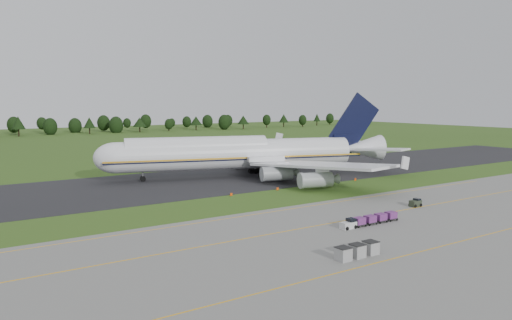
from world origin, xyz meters
TOP-DOWN VIEW (x-y plane):
  - ground at (0.00, 0.00)m, footprint 600.00×600.00m
  - apron at (0.00, -34.00)m, footprint 300.00×52.00m
  - taxiway at (0.00, 28.00)m, footprint 300.00×40.00m
  - apron_markings at (0.00, -26.98)m, footprint 300.00×30.20m
  - tree_line at (0.92, 219.76)m, footprint 521.57×22.96m
  - aircraft at (15.57, 27.82)m, footprint 78.22×73.06m
  - baggage_train at (5.62, -26.08)m, footprint 11.85×1.52m
  - utility_cart at (22.97, -21.24)m, footprint 2.18×1.51m
  - uld_row at (-7.98, -37.10)m, footprint 6.54×1.74m
  - edge_markers at (17.69, 7.07)m, footprint 36.28×0.30m

SIDE VIEW (x-z plane):
  - ground at x=0.00m, z-range 0.00..0.00m
  - apron at x=0.00m, z-range 0.00..0.06m
  - taxiway at x=0.00m, z-range 0.00..0.08m
  - apron_markings at x=0.00m, z-range 0.06..0.07m
  - edge_markers at x=17.69m, z-range -0.03..0.57m
  - utility_cart at x=22.97m, z-range 0.05..1.23m
  - baggage_train at x=5.62m, z-range 0.10..1.56m
  - uld_row at x=-7.98m, z-range 0.06..1.78m
  - tree_line at x=0.92m, z-range 0.24..11.32m
  - aircraft at x=15.57m, z-range -4.71..17.25m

